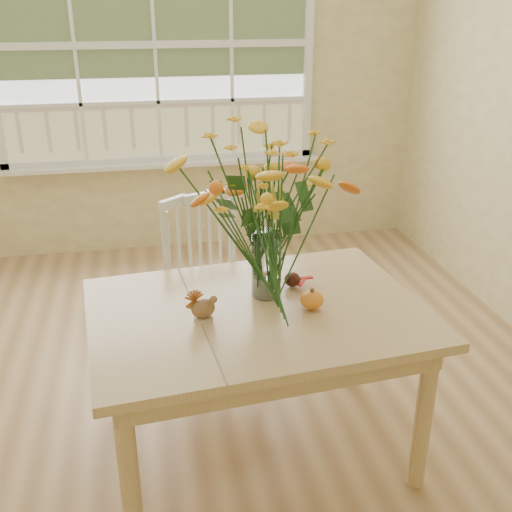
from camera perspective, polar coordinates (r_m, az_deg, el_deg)
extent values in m
cube|color=#A1794E|center=(2.97, -5.80, -15.40)|extent=(4.00, 4.50, 0.01)
cube|color=tan|center=(4.60, -9.48, 16.79)|extent=(4.00, 0.02, 2.70)
cube|color=silver|center=(4.57, -9.65, 19.26)|extent=(2.20, 0.00, 1.60)
cube|color=white|center=(4.65, -8.91, 8.60)|extent=(2.42, 0.12, 0.03)
cube|color=tan|center=(2.41, 0.09, -5.43)|extent=(1.40, 1.06, 0.04)
cube|color=tan|center=(2.45, 0.09, -6.87)|extent=(1.27, 0.93, 0.10)
cylinder|color=tan|center=(2.24, -11.96, -19.93)|extent=(0.07, 0.07, 0.67)
cylinder|color=tan|center=(2.85, -13.43, -9.55)|extent=(0.07, 0.07, 0.67)
cylinder|color=tan|center=(2.52, 15.66, -14.55)|extent=(0.07, 0.07, 0.67)
cylinder|color=tan|center=(3.08, 8.34, -6.43)|extent=(0.07, 0.07, 0.67)
cube|color=white|center=(3.06, -3.68, -4.09)|extent=(0.56, 0.55, 0.05)
cube|color=white|center=(3.09, -5.34, 1.19)|extent=(0.42, 0.20, 0.49)
cylinder|color=white|center=(2.99, -4.89, -10.02)|extent=(0.04, 0.04, 0.42)
cylinder|color=white|center=(3.23, -7.59, -7.38)|extent=(0.04, 0.04, 0.42)
cylinder|color=white|center=(3.13, 0.57, -8.21)|extent=(0.04, 0.04, 0.42)
cylinder|color=white|center=(3.36, -2.43, -5.85)|extent=(0.04, 0.04, 0.42)
cylinder|color=white|center=(2.45, 1.00, -0.80)|extent=(0.12, 0.12, 0.28)
ellipsoid|color=orange|center=(2.39, 5.34, -4.26)|extent=(0.09, 0.09, 0.07)
cylinder|color=#CCB78C|center=(2.33, -5.02, -5.90)|extent=(0.08, 0.08, 0.01)
ellipsoid|color=brown|center=(2.31, -5.06, -4.99)|extent=(0.11, 0.09, 0.08)
ellipsoid|color=#38160F|center=(2.57, 3.48, -2.31)|extent=(0.07, 0.07, 0.06)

